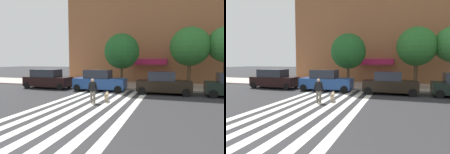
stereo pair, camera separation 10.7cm
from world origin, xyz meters
The scene contains 10 objects.
ground_plane centered at (0.00, 7.30, 0.00)m, with size 160.00×160.00×0.00m, color #2B2B2D.
sidewalk_far centered at (0.00, 17.60, 0.07)m, with size 80.00×6.00×0.15m, color #B1A299.
crosswalk_stripes centered at (-0.69, 7.30, 0.00)m, with size 5.85×14.00×0.01m.
parked_car_near_curb centered at (-8.06, 13.06, 0.96)m, with size 4.88×1.94×1.97m.
parked_car_behind_first centered at (-2.26, 13.06, 0.94)m, with size 4.94×2.09×2.00m.
parked_car_third_in_line centered at (3.56, 13.06, 0.91)m, with size 4.52×2.06×1.92m.
street_tree_nearest centered at (-1.00, 16.50, 3.89)m, with size 3.84×3.84×5.67m.
street_tree_middle centered at (5.90, 16.76, 4.25)m, with size 3.85×3.85×6.04m.
pedestrian_dog_walker centered at (-0.78, 7.99, 0.93)m, with size 0.71×0.31×1.64m.
dog_on_leash centered at (-0.06, 8.74, 0.44)m, with size 0.38×1.05×0.65m.
Camera 2 is at (4.30, -3.43, 2.77)m, focal length 30.11 mm.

